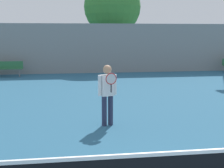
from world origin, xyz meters
name	(u,v)px	position (x,y,z in m)	size (l,w,h in m)	color
tennis_player	(107,91)	(-0.60, 4.65, 0.97)	(0.53, 0.46, 1.70)	#282D47
bench_adjacent_court	(5,67)	(-5.30, 15.16, 0.57)	(2.04, 0.40, 0.90)	#28663D
back_fence	(94,48)	(0.00, 16.18, 1.57)	(28.52, 0.06, 3.13)	gray
tree_green_tall	(112,7)	(1.61, 19.01, 4.36)	(4.06, 4.06, 6.43)	brown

